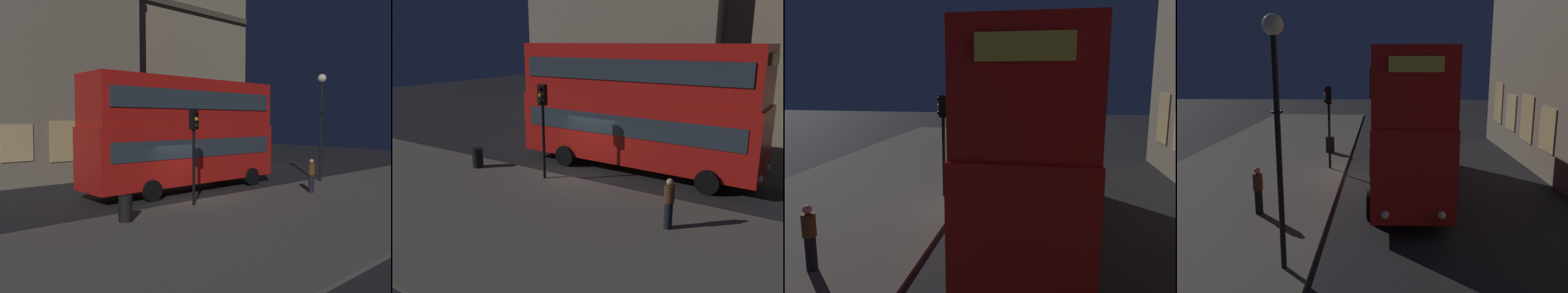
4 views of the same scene
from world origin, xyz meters
TOP-DOWN VIEW (x-y plane):
  - ground_plane at (0.00, 0.00)m, footprint 80.00×80.00m
  - sidewalk_slab at (0.00, -5.07)m, footprint 44.00×8.87m
  - double_decker_bus at (1.62, 2.15)m, footprint 11.34×2.95m
  - traffic_light_near_kerb at (-0.95, -1.40)m, footprint 0.34×0.37m
  - pedestrian at (5.32, -3.06)m, footprint 0.33×0.33m
  - litter_bin at (-4.56, -1.83)m, footprint 0.50×0.50m

SIDE VIEW (x-z plane):
  - ground_plane at x=0.00m, z-range 0.00..0.00m
  - sidewalk_slab at x=0.00m, z-range 0.00..0.12m
  - litter_bin at x=-4.56m, z-range 0.12..1.02m
  - pedestrian at x=5.32m, z-range 0.15..1.80m
  - traffic_light_near_kerb at x=-0.95m, z-range 1.00..5.02m
  - double_decker_bus at x=1.62m, z-range 0.30..6.06m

